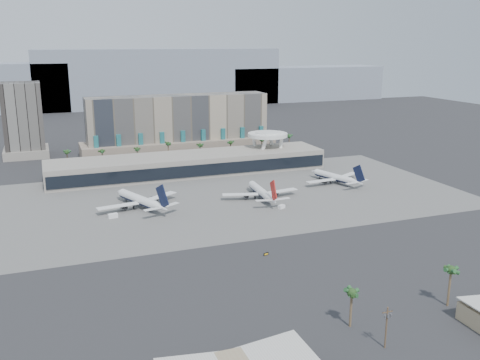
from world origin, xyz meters
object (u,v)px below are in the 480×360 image
object	(u,v)px
service_vehicle_b	(281,207)
airliner_left	(140,200)
taxiway_sign	(266,254)
service_vehicle_a	(113,216)
airliner_centre	(261,192)
airliner_right	(335,177)
utility_pole	(387,324)

from	to	relation	value
service_vehicle_b	airliner_left	bearing A→B (deg)	136.37
airliner_left	taxiway_sign	size ratio (longest dim) A/B	19.31
service_vehicle_a	service_vehicle_b	bearing A→B (deg)	-20.98
service_vehicle_a	service_vehicle_b	distance (m)	80.73
airliner_left	airliner_centre	size ratio (longest dim) A/B	1.02
airliner_left	service_vehicle_b	size ratio (longest dim) A/B	12.56
airliner_centre	service_vehicle_b	xyz separation A→B (m)	(2.84, -18.75, -2.81)
airliner_left	airliner_right	distance (m)	114.00
utility_pole	airliner_centre	distance (m)	142.32
airliner_right	airliner_left	bearing A→B (deg)	167.30
airliner_left	service_vehicle_b	xyz separation A→B (m)	(64.57, -25.13, -3.11)
service_vehicle_a	airliner_right	bearing A→B (deg)	-2.68
airliner_centre	airliner_left	bearing A→B (deg)	177.77
airliner_centre	airliner_right	distance (m)	53.86
utility_pole	airliner_right	distance (m)	171.64
utility_pole	airliner_centre	size ratio (longest dim) A/B	0.28
airliner_right	service_vehicle_b	world-z (taller)	airliner_right
airliner_left	service_vehicle_b	bearing A→B (deg)	-43.30
airliner_centre	taxiway_sign	distance (m)	75.76
airliner_centre	airliner_right	size ratio (longest dim) A/B	1.06
airliner_right	airliner_centre	bearing A→B (deg)	178.53
airliner_left	service_vehicle_a	size ratio (longest dim) A/B	10.10
airliner_centre	taxiway_sign	world-z (taller)	airliner_centre
service_vehicle_b	airliner_centre	bearing A→B (deg)	76.24
service_vehicle_a	airliner_centre	bearing A→B (deg)	-7.45
airliner_centre	taxiway_sign	size ratio (longest dim) A/B	18.86
airliner_right	taxiway_sign	world-z (taller)	airliner_right
taxiway_sign	service_vehicle_a	bearing A→B (deg)	109.02
service_vehicle_a	service_vehicle_b	size ratio (longest dim) A/B	1.24
airliner_centre	taxiway_sign	bearing A→B (deg)	-107.65
airliner_left	airliner_right	world-z (taller)	airliner_left
airliner_centre	service_vehicle_b	world-z (taller)	airliner_centre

